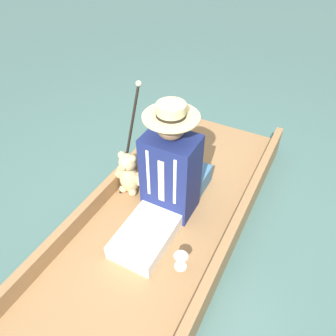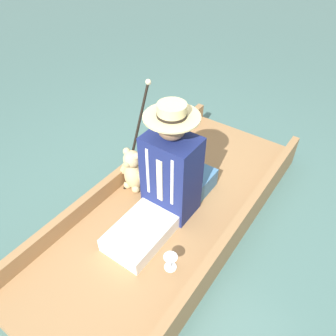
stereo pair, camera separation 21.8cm
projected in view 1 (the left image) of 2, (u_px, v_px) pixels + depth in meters
ground_plane at (171, 221)px, 2.56m from camera, size 16.00×16.00×0.00m
punt_boat at (171, 214)px, 2.51m from camera, size 1.05×2.51×0.29m
seat_cushion at (183, 175)px, 2.63m from camera, size 0.39×0.27×0.16m
seated_person at (166, 180)px, 2.22m from camera, size 0.36×0.78×0.88m
teddy_bear at (129, 174)px, 2.50m from camera, size 0.26×0.15×0.37m
wine_glass at (181, 259)px, 2.04m from camera, size 0.09×0.09×0.11m
walking_cane at (131, 130)px, 2.43m from camera, size 0.04×0.39×0.80m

